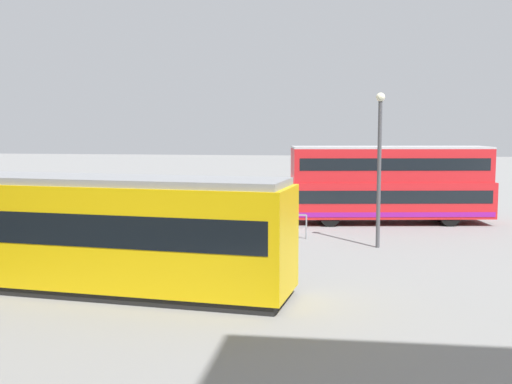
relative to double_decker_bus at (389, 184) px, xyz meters
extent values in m
plane|color=gray|center=(5.97, 1.55, -1.99)|extent=(160.00, 160.00, 0.00)
cube|color=red|center=(-0.01, 0.00, -0.74)|extent=(10.43, 4.16, 1.80)
cube|color=red|center=(-0.01, 0.00, 0.99)|extent=(10.11, 4.01, 1.66)
cube|color=black|center=(-0.01, 0.00, -0.52)|extent=(9.93, 4.11, 0.64)
cube|color=black|center=(-0.01, 0.00, 1.07)|extent=(9.61, 3.96, 0.60)
cube|color=#8C198C|center=(-0.01, 0.00, -1.39)|extent=(10.23, 4.17, 0.24)
cube|color=#B2B2B7|center=(-0.01, 0.00, 1.87)|extent=(10.11, 4.01, 0.10)
cylinder|color=black|center=(3.10, 0.52, -1.49)|extent=(1.39, 2.60, 1.00)
cylinder|color=black|center=(-2.76, -0.46, -1.49)|extent=(1.39, 2.60, 1.00)
cube|color=#E5B70C|center=(10.98, 14.61, -0.26)|extent=(15.07, 4.14, 2.96)
cube|color=black|center=(10.98, 14.61, 0.04)|extent=(14.49, 4.10, 0.90)
cube|color=gray|center=(10.98, 14.61, 1.32)|extent=(14.76, 3.90, 0.20)
cube|color=black|center=(10.98, 14.61, -1.86)|extent=(14.76, 3.98, 0.25)
cylinder|color=#4C3F2D|center=(11.35, 5.54, -1.55)|extent=(0.14, 0.14, 0.89)
cylinder|color=#4C3F2D|center=(11.17, 5.42, -1.55)|extent=(0.14, 0.14, 0.89)
cylinder|color=#335938|center=(11.26, 5.48, -0.76)|extent=(0.45, 0.45, 0.68)
sphere|color=#8C6647|center=(11.26, 5.48, -0.30)|extent=(0.24, 0.24, 0.24)
cylinder|color=black|center=(5.21, 8.98, -1.60)|extent=(0.14, 0.14, 0.77)
cylinder|color=black|center=(5.17, 8.77, -1.60)|extent=(0.14, 0.14, 0.77)
cylinder|color=black|center=(5.19, 8.87, -0.92)|extent=(0.38, 0.38, 0.59)
sphere|color=beige|center=(5.19, 8.87, -0.52)|extent=(0.21, 0.21, 0.21)
cube|color=gray|center=(6.89, 5.63, -0.94)|extent=(6.13, 0.95, 0.06)
cube|color=gray|center=(6.89, 5.63, -1.44)|extent=(6.13, 0.95, 0.06)
cylinder|color=gray|center=(3.83, 5.19, -1.46)|extent=(0.07, 0.07, 1.05)
cylinder|color=gray|center=(6.89, 5.63, -1.46)|extent=(0.07, 0.07, 1.05)
cylinder|color=gray|center=(9.95, 6.08, -1.46)|extent=(0.07, 0.07, 1.05)
cylinder|color=slate|center=(12.74, 6.18, -0.78)|extent=(0.10, 0.10, 2.43)
cube|color=white|center=(12.75, 6.22, 0.05)|extent=(1.18, 0.27, 0.57)
cylinder|color=#4C4C51|center=(0.83, 6.75, 0.95)|extent=(0.16, 0.16, 5.89)
sphere|color=#F2EFCC|center=(0.83, 6.75, 4.05)|extent=(0.36, 0.36, 0.36)
camera|label=1|loc=(2.02, 31.93, 2.82)|focal=43.48mm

